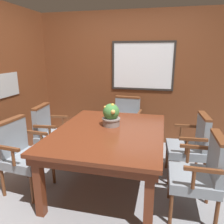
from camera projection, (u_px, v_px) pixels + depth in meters
The scene contains 9 objects.
ground_plane at pixel (106, 189), 2.83m from camera, with size 14.00×14.00×0.00m, color gray.
wall_back at pixel (129, 79), 4.16m from camera, with size 7.20×0.08×2.45m.
dining_table at pixel (109, 137), 2.80m from camera, with size 1.35×1.73×0.76m.
chair_right_far at pixel (191, 144), 2.97m from camera, with size 0.52×0.57×0.93m.
chair_head_far at pixel (126, 120), 4.03m from camera, with size 0.57×0.52×0.93m.
chair_right_near at pixel (201, 172), 2.26m from camera, with size 0.50×0.55×0.93m.
chair_left_near at pixel (22, 152), 2.73m from camera, with size 0.54×0.58×0.93m.
chair_left_far at pixel (51, 131), 3.44m from camera, with size 0.53×0.58×0.93m.
potted_plant at pixel (111, 115), 2.92m from camera, with size 0.24×0.24×0.31m.
Camera 1 is at (0.65, -2.38, 1.71)m, focal length 35.00 mm.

